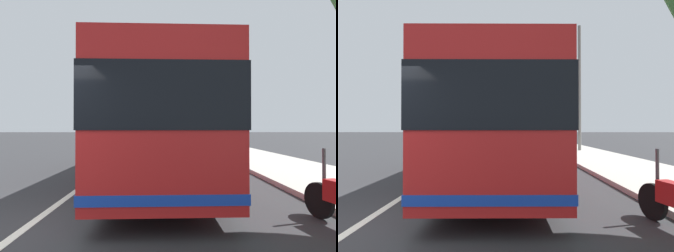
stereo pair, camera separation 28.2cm
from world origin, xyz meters
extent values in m
plane|color=#2D2D30|center=(0.00, 0.00, 0.00)|extent=(220.00, 220.00, 0.00)
cube|color=#B2ADA3|center=(10.00, -7.22, 0.07)|extent=(110.00, 3.60, 0.14)
cube|color=silver|center=(10.00, 0.00, 0.00)|extent=(110.00, 0.16, 0.01)
cube|color=red|center=(5.26, -2.17, 1.73)|extent=(10.90, 2.60, 2.76)
cube|color=black|center=(5.26, -2.17, 2.10)|extent=(10.94, 2.64, 1.00)
cube|color=#193FB2|center=(5.26, -2.17, 0.60)|extent=(10.93, 2.63, 0.16)
cylinder|color=black|center=(8.72, -0.99, 0.50)|extent=(1.00, 0.31, 1.00)
cylinder|color=black|center=(8.75, -3.25, 0.50)|extent=(1.00, 0.31, 1.00)
cylinder|color=black|center=(1.76, -1.08, 0.50)|extent=(1.00, 0.31, 1.00)
cylinder|color=black|center=(1.79, -3.34, 0.50)|extent=(1.00, 0.31, 1.00)
cylinder|color=black|center=(0.81, -5.05, 0.32)|extent=(0.65, 0.21, 0.64)
cylinder|color=#4C4C51|center=(0.69, -5.08, 0.92)|extent=(0.06, 0.06, 0.70)
cube|color=silver|center=(26.64, 2.82, 0.55)|extent=(4.43, 2.06, 0.74)
cube|color=black|center=(26.77, 2.81, 1.15)|extent=(2.41, 1.83, 0.47)
cylinder|color=black|center=(25.17, 2.02, 0.32)|extent=(0.65, 0.25, 0.64)
cylinder|color=black|center=(25.24, 3.74, 0.32)|extent=(0.65, 0.25, 0.64)
cylinder|color=black|center=(28.04, 1.89, 0.32)|extent=(0.65, 0.25, 0.64)
cylinder|color=black|center=(28.11, 3.62, 0.32)|extent=(0.65, 0.25, 0.64)
cube|color=black|center=(19.89, -2.55, 0.55)|extent=(4.24, 1.96, 0.73)
cube|color=black|center=(19.92, -2.55, 1.14)|extent=(1.95, 1.72, 0.46)
cylinder|color=black|center=(21.30, -1.80, 0.32)|extent=(0.65, 0.25, 0.64)
cylinder|color=black|center=(21.23, -3.42, 0.32)|extent=(0.65, 0.25, 0.64)
cylinder|color=black|center=(18.55, -1.68, 0.32)|extent=(0.65, 0.25, 0.64)
cylinder|color=black|center=(18.48, -3.30, 0.32)|extent=(0.65, 0.25, 0.64)
cube|color=red|center=(36.11, -2.57, 0.57)|extent=(4.71, 2.18, 0.78)
cube|color=black|center=(36.04, -2.57, 1.21)|extent=(2.53, 1.87, 0.51)
cylinder|color=black|center=(37.55, -1.62, 0.32)|extent=(0.65, 0.27, 0.64)
cylinder|color=black|center=(37.68, -3.30, 0.32)|extent=(0.65, 0.27, 0.64)
cylinder|color=black|center=(34.54, -1.84, 0.32)|extent=(0.65, 0.27, 0.64)
cylinder|color=black|center=(34.66, -3.52, 0.32)|extent=(0.65, 0.27, 0.64)
cylinder|color=slate|center=(14.23, -7.37, 4.31)|extent=(0.21, 0.21, 8.62)
camera|label=1|loc=(-3.96, -2.21, 1.62)|focal=28.62mm
camera|label=2|loc=(-3.96, -2.49, 1.62)|focal=28.62mm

